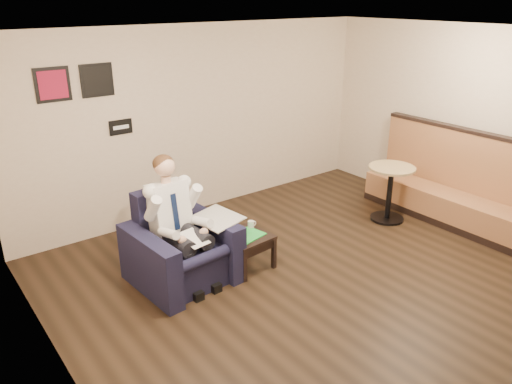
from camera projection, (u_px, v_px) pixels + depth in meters
ground at (343, 287)px, 5.80m from camera, size 6.00×6.00×0.00m
wall_back at (203, 120)px, 7.50m from camera, size 6.00×0.02×2.80m
wall_left at (65, 258)px, 3.60m from camera, size 0.02×6.00×2.80m
wall_right at (499, 130)px, 6.97m from camera, size 0.02×6.00×2.80m
ceiling at (362, 36)px, 4.76m from camera, size 6.00×6.00×0.02m
seating_sign at (121, 127)px, 6.72m from camera, size 0.32×0.02×0.20m
art_print_left at (53, 85)px, 6.03m from camera, size 0.42×0.03×0.42m
art_print_right at (97, 80)px, 6.34m from camera, size 0.42×0.03×0.42m
armchair at (181, 240)px, 5.77m from camera, size 1.15×1.15×1.04m
seated_man at (187, 229)px, 5.61m from camera, size 0.76×1.07×1.43m
lap_papers at (193, 238)px, 5.55m from camera, size 0.28×0.37×0.01m
newspaper at (217, 218)px, 5.89m from camera, size 0.52×0.62×0.01m
side_table at (246, 251)px, 6.15m from camera, size 0.58×0.58×0.44m
green_folder at (246, 236)px, 6.03m from camera, size 0.50×0.40×0.01m
coffee_mug at (251, 225)px, 6.24m from camera, size 0.09×0.09×0.09m
smartphone at (241, 229)px, 6.21m from camera, size 0.14×0.08×0.01m
banquette at (451, 178)px, 7.28m from camera, size 0.63×2.63×1.35m
cafe_table at (389, 193)px, 7.39m from camera, size 0.83×0.83×0.84m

